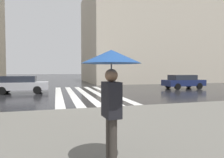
{
  "coord_description": "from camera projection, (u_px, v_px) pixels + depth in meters",
  "views": [
    {
      "loc": [
        -11.71,
        1.46,
        1.79
      ],
      "look_at": [
        1.76,
        -2.37,
        1.23
      ],
      "focal_mm": 31.57,
      "sensor_mm": 36.0,
      "label": 1
    }
  ],
  "objects": [
    {
      "name": "car_silver",
      "position": [
        21.0,
        84.0,
        15.83
      ],
      "size": [
        1.85,
        4.1,
        1.41
      ],
      "color": "#B7B7BC",
      "rests_on": "ground_plane"
    },
    {
      "name": "car_navy",
      "position": [
        183.0,
        81.0,
        19.97
      ],
      "size": [
        1.85,
        4.1,
        1.41
      ],
      "color": "navy",
      "rests_on": "ground_plane"
    },
    {
      "name": "ground_plane",
      "position": [
        82.0,
        101.0,
        11.72
      ],
      "size": [
        220.0,
        220.0,
        0.0
      ],
      "primitive_type": "plane",
      "color": "black"
    },
    {
      "name": "haussmann_block_corner",
      "position": [
        154.0,
        30.0,
        34.98
      ],
      "size": [
        15.4,
        23.99,
        18.55
      ],
      "color": "beige",
      "rests_on": "ground_plane"
    },
    {
      "name": "pedestrian_approaching_kerb",
      "position": [
        111.0,
        72.0,
        3.3
      ],
      "size": [
        1.01,
        1.01,
        2.0
      ],
      "color": "black",
      "rests_on": "sidewalk_pavement"
    },
    {
      "name": "zebra_crossing",
      "position": [
        85.0,
        93.0,
        15.76
      ],
      "size": [
        13.0,
        4.5,
        0.01
      ],
      "color": "silver",
      "rests_on": "ground_plane"
    }
  ]
}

